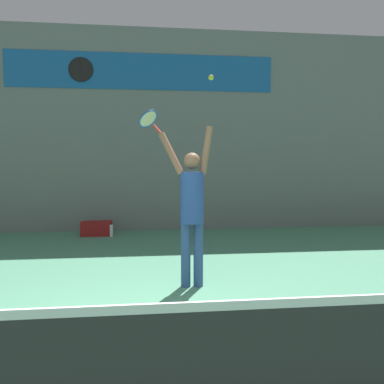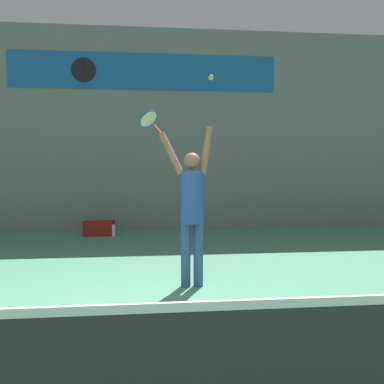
{
  "view_description": "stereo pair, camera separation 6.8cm",
  "coord_description": "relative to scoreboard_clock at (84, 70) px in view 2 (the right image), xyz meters",
  "views": [
    {
      "loc": [
        0.17,
        -3.24,
        1.67
      ],
      "look_at": [
        0.73,
        1.73,
        1.29
      ],
      "focal_mm": 35.0,
      "sensor_mm": 36.0,
      "label": 1
    },
    {
      "loc": [
        0.24,
        -3.24,
        1.67
      ],
      "look_at": [
        0.73,
        1.73,
        1.29
      ],
      "focal_mm": 35.0,
      "sensor_mm": 36.0,
      "label": 2
    }
  ],
  "objects": [
    {
      "name": "ground_plane",
      "position": [
        1.46,
        -6.17,
        -3.93
      ],
      "size": [
        18.0,
        18.0,
        0.0
      ],
      "primitive_type": "plane",
      "color": "#4C8C6B"
    },
    {
      "name": "back_wall",
      "position": [
        1.46,
        0.08,
        -1.43
      ],
      "size": [
        18.0,
        0.1,
        5.0
      ],
      "color": "slate",
      "rests_on": "ground_plane"
    },
    {
      "name": "sponsor_banner",
      "position": [
        1.46,
        0.02,
        -0.0
      ],
      "size": [
        6.49,
        0.02,
        0.87
      ],
      "color": "#195B9E"
    },
    {
      "name": "scoreboard_clock",
      "position": [
        0.0,
        0.0,
        0.0
      ],
      "size": [
        0.59,
        0.05,
        0.59
      ],
      "color": "black"
    },
    {
      "name": "tennis_player",
      "position": [
        2.19,
        -4.44,
        -2.81
      ],
      "size": [
        0.75,
        0.43,
        2.17
      ],
      "color": "#2D4C7F",
      "rests_on": "ground_plane"
    },
    {
      "name": "tennis_racket",
      "position": [
        1.62,
        -4.07,
        -1.64
      ],
      "size": [
        0.38,
        0.38,
        0.35
      ],
      "color": "red"
    },
    {
      "name": "tennis_ball",
      "position": [
        2.43,
        -4.51,
        -1.14
      ],
      "size": [
        0.07,
        0.07,
        0.07
      ],
      "color": "#CCDB2D"
    },
    {
      "name": "water_bottle",
      "position": [
        0.74,
        -0.75,
        -3.78
      ],
      "size": [
        0.07,
        0.07,
        0.31
      ],
      "color": "silver",
      "rests_on": "ground_plane"
    },
    {
      "name": "equipment_bag",
      "position": [
        0.39,
        -0.61,
        -3.76
      ],
      "size": [
        0.7,
        0.28,
        0.34
      ],
      "color": "maroon",
      "rests_on": "ground_plane"
    }
  ]
}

